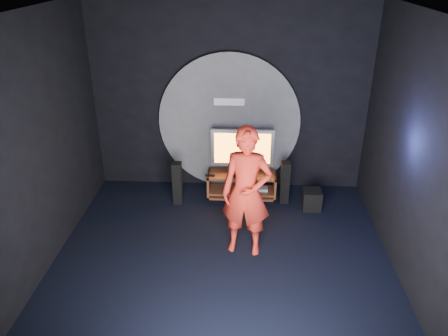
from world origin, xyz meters
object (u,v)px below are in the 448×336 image
Objects in this scene: media_console at (242,186)px; subwoofer at (312,199)px; tower_speaker_right at (285,182)px; player at (246,193)px; tv at (242,149)px; tower_speaker_left at (177,183)px.

subwoofer is at bearing -18.06° from media_console.
tower_speaker_right is 1.74m from player.
tower_speaker_left is at bearing -160.62° from tv.
media_console is at bearing 100.10° from player.
tower_speaker_right is at bearing 157.07° from subwoofer.
tower_speaker_right is at bearing -19.29° from tv.
tower_speaker_left is at bearing -176.10° from tower_speaker_right.
tv is at bearing 160.71° from tower_speaker_right.
player is at bearing -87.49° from media_console.
media_console is at bearing 165.08° from tower_speaker_right.
tower_speaker_left is at bearing -163.75° from media_console.
media_console is 1.22m from tower_speaker_left.
player reaches higher than tower_speaker_right.
tv is 3.20× the size of subwoofer.
tower_speaker_left reaches higher than media_console.
tv is 0.57× the size of player.
player is (1.23, -1.35, 0.60)m from tower_speaker_left.
tv is 0.97m from tower_speaker_right.
tv is 1.53m from subwoofer.
media_console is 0.64× the size of player.
media_console is 0.72m from tv.
tv reaches higher than tower_speaker_left.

